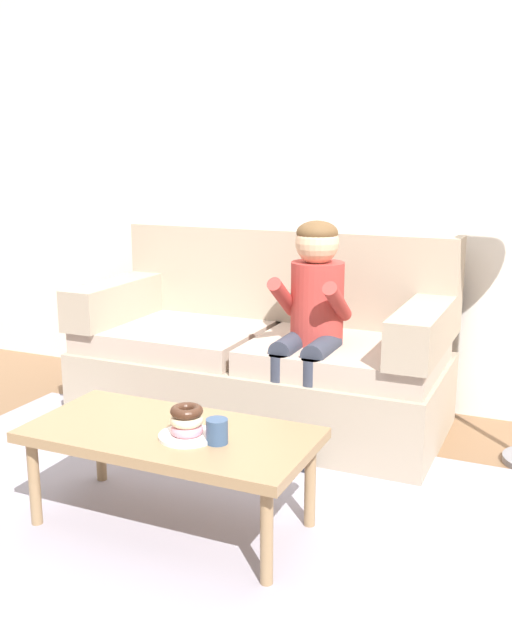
# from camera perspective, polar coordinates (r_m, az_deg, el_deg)

# --- Properties ---
(ground) EXTENTS (10.00, 10.00, 0.00)m
(ground) POSITION_cam_1_polar(r_m,az_deg,el_deg) (3.20, -4.00, -13.06)
(ground) COLOR brown
(wall_back) EXTENTS (8.00, 0.10, 2.80)m
(wall_back) POSITION_cam_1_polar(r_m,az_deg,el_deg) (4.16, 5.01, 12.96)
(wall_back) COLOR silver
(wall_back) RESTS_ON ground
(area_rug) EXTENTS (2.83, 1.88, 0.01)m
(area_rug) POSITION_cam_1_polar(r_m,az_deg,el_deg) (3.01, -6.32, -14.84)
(area_rug) COLOR #9993A3
(area_rug) RESTS_ON ground
(couch) EXTENTS (1.91, 0.90, 1.00)m
(couch) POSITION_cam_1_polar(r_m,az_deg,el_deg) (3.83, 0.72, -2.82)
(couch) COLOR tan
(couch) RESTS_ON ground
(coffee_table) EXTENTS (1.09, 0.54, 0.40)m
(coffee_table) POSITION_cam_1_polar(r_m,az_deg,el_deg) (2.74, -6.83, -9.52)
(coffee_table) COLOR #937551
(coffee_table) RESTS_ON ground
(person_child) EXTENTS (0.34, 0.58, 1.10)m
(person_child) POSITION_cam_1_polar(r_m,az_deg,el_deg) (3.44, 4.47, 0.68)
(person_child) COLOR #AD3833
(person_child) RESTS_ON ground
(plate) EXTENTS (0.21, 0.21, 0.01)m
(plate) POSITION_cam_1_polar(r_m,az_deg,el_deg) (2.65, -5.52, -9.20)
(plate) COLOR white
(plate) RESTS_ON coffee_table
(donut) EXTENTS (0.12, 0.12, 0.04)m
(donut) POSITION_cam_1_polar(r_m,az_deg,el_deg) (2.64, -5.53, -8.70)
(donut) COLOR pink
(donut) RESTS_ON plate
(donut_second) EXTENTS (0.14, 0.14, 0.04)m
(donut_second) POSITION_cam_1_polar(r_m,az_deg,el_deg) (2.63, -5.55, -7.97)
(donut_second) COLOR beige
(donut_second) RESTS_ON donut
(donut_third) EXTENTS (0.13, 0.13, 0.04)m
(donut_third) POSITION_cam_1_polar(r_m,az_deg,el_deg) (2.62, -5.56, -7.24)
(donut_third) COLOR #422619
(donut_third) RESTS_ON donut_second
(mug) EXTENTS (0.08, 0.08, 0.09)m
(mug) POSITION_cam_1_polar(r_m,az_deg,el_deg) (2.58, -3.13, -8.85)
(mug) COLOR #334C72
(mug) RESTS_ON coffee_table
(toy_controller) EXTENTS (0.23, 0.09, 0.05)m
(toy_controller) POSITION_cam_1_polar(r_m,az_deg,el_deg) (3.49, -9.99, -10.44)
(toy_controller) COLOR red
(toy_controller) RESTS_ON ground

